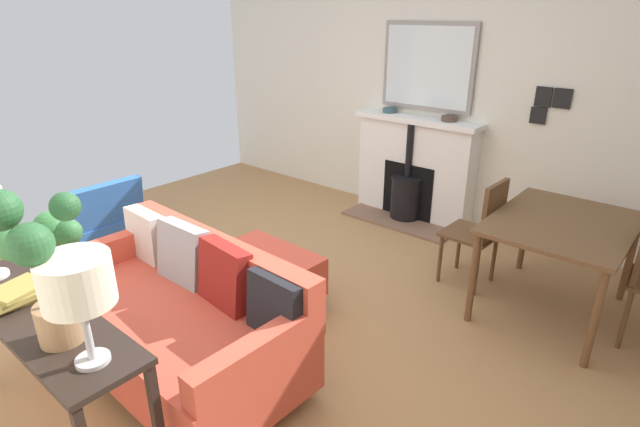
% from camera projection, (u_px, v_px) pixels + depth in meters
% --- Properties ---
extents(ground_plane, '(5.00, 5.78, 0.01)m').
position_uv_depth(ground_plane, '(249.00, 296.00, 3.96)').
color(ground_plane, '#A87A4C').
extents(wall_left, '(0.12, 5.78, 2.80)m').
position_uv_depth(wall_left, '(420.00, 84.00, 5.19)').
color(wall_left, silver).
rests_on(wall_left, ground).
extents(fireplace, '(0.62, 1.37, 1.10)m').
position_uv_depth(fireplace, '(413.00, 173.00, 5.31)').
color(fireplace, brown).
rests_on(fireplace, ground).
extents(mirror_over_mantel, '(0.04, 1.01, 0.86)m').
position_uv_depth(mirror_over_mantel, '(428.00, 67.00, 4.99)').
color(mirror_over_mantel, gray).
extents(mantel_bowl_near, '(0.15, 0.15, 0.05)m').
position_uv_depth(mantel_bowl_near, '(390.00, 110.00, 5.32)').
color(mantel_bowl_near, '#334C56').
rests_on(mantel_bowl_near, fireplace).
extents(mantel_bowl_far, '(0.16, 0.16, 0.05)m').
position_uv_depth(mantel_bowl_far, '(449.00, 118.00, 4.90)').
color(mantel_bowl_far, '#47382D').
rests_on(mantel_bowl_far, fireplace).
extents(sofa, '(0.92, 1.78, 0.85)m').
position_uv_depth(sofa, '(180.00, 316.00, 3.07)').
color(sofa, '#B2B2B7').
rests_on(sofa, ground).
extents(ottoman, '(0.55, 0.82, 0.40)m').
position_uv_depth(ottoman, '(267.00, 272.00, 3.83)').
color(ottoman, '#B2B2B7').
rests_on(ottoman, ground).
extents(armchair_accent, '(0.68, 0.60, 0.80)m').
position_uv_depth(armchair_accent, '(102.00, 216.00, 4.31)').
color(armchair_accent, '#4C3321').
rests_on(armchair_accent, ground).
extents(console_table, '(0.37, 1.46, 0.77)m').
position_uv_depth(console_table, '(42.00, 331.00, 2.42)').
color(console_table, black).
rests_on(console_table, ground).
extents(table_lamp_far_end, '(0.28, 0.28, 0.48)m').
position_uv_depth(table_lamp_far_end, '(77.00, 284.00, 1.91)').
color(table_lamp_far_end, '#B2B2B7').
rests_on(table_lamp_far_end, console_table).
extents(potted_plant, '(0.38, 0.42, 0.74)m').
position_uv_depth(potted_plant, '(40.00, 255.00, 2.01)').
color(potted_plant, '#99704C').
rests_on(potted_plant, console_table).
extents(book_stack, '(0.29, 0.24, 0.07)m').
position_uv_depth(book_stack, '(19.00, 294.00, 2.47)').
color(book_stack, olive).
rests_on(book_stack, console_table).
extents(dining_table, '(1.15, 0.89, 0.73)m').
position_uv_depth(dining_table, '(561.00, 232.00, 3.54)').
color(dining_table, brown).
rests_on(dining_table, ground).
extents(dining_chair_near_fireplace, '(0.41, 0.41, 0.91)m').
position_uv_depth(dining_chair_near_fireplace, '(482.00, 226.00, 3.93)').
color(dining_chair_near_fireplace, brown).
rests_on(dining_chair_near_fireplace, ground).
extents(photo_gallery_row, '(0.02, 0.32, 0.33)m').
position_uv_depth(photo_gallery_row, '(549.00, 103.00, 4.36)').
color(photo_gallery_row, black).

